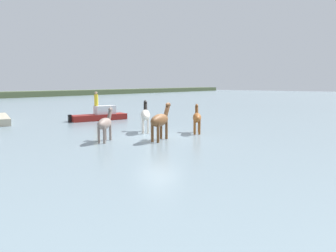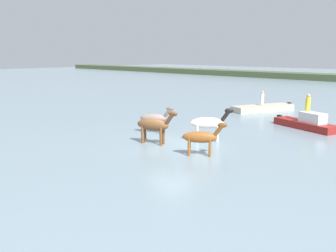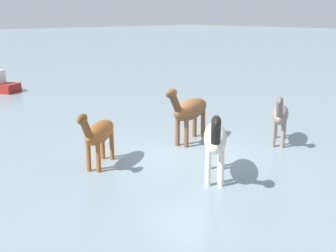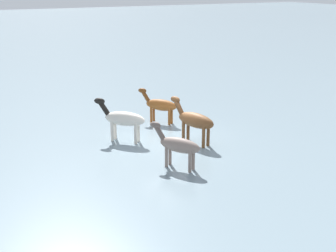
# 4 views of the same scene
# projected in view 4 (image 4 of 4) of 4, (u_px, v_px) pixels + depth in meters

# --- Properties ---
(ground_plane) EXTENTS (214.33, 214.33, 0.00)m
(ground_plane) POSITION_uv_depth(u_px,v_px,m) (172.00, 141.00, 20.75)
(ground_plane) COLOR gray
(horse_dun_straggler) EXTENTS (2.57, 1.17, 2.01)m
(horse_dun_straggler) POSITION_uv_depth(u_px,v_px,m) (194.00, 120.00, 20.12)
(horse_dun_straggler) COLOR brown
(horse_dun_straggler) RESTS_ON ground_plane
(horse_dark_mare) EXTENTS (2.11, 1.48, 1.76)m
(horse_dark_mare) POSITION_uv_depth(u_px,v_px,m) (178.00, 145.00, 17.45)
(horse_dark_mare) COLOR gray
(horse_dark_mare) RESTS_ON ground_plane
(horse_pinto_flank) EXTENTS (2.13, 2.00, 1.97)m
(horse_pinto_flank) POSITION_uv_depth(u_px,v_px,m) (123.00, 119.00, 20.39)
(horse_pinto_flank) COLOR silver
(horse_pinto_flank) RESTS_ON ground_plane
(horse_mid_herd) EXTENTS (2.03, 1.59, 1.75)m
(horse_mid_herd) POSITION_uv_depth(u_px,v_px,m) (160.00, 105.00, 23.12)
(horse_mid_herd) COLOR brown
(horse_mid_herd) RESTS_ON ground_plane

